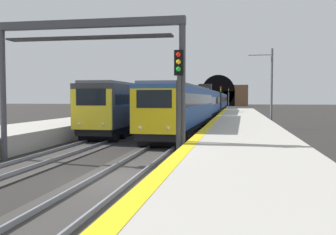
{
  "coord_description": "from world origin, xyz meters",
  "views": [
    {
      "loc": [
        -12.89,
        -4.21,
        2.95
      ],
      "look_at": [
        12.6,
        0.4,
        1.6
      ],
      "focal_mm": 40.75,
      "sensor_mm": 36.0,
      "label": 1
    }
  ],
  "objects_px": {
    "train_main_approaching": "(211,102)",
    "overhead_signal_gantry": "(88,54)",
    "railway_signal_far": "(229,96)",
    "railway_signal_near": "(179,97)",
    "railway_signal_mid": "(221,98)",
    "catenary_mast_near": "(271,87)",
    "train_adjacent_platform": "(156,103)"
  },
  "relations": [
    {
      "from": "train_adjacent_platform",
      "to": "railway_signal_far",
      "type": "distance_m",
      "value": 70.82
    },
    {
      "from": "railway_signal_near",
      "to": "railway_signal_far",
      "type": "bearing_deg",
      "value": -180.0
    },
    {
      "from": "railway_signal_near",
      "to": "catenary_mast_near",
      "type": "height_order",
      "value": "catenary_mast_near"
    },
    {
      "from": "train_main_approaching",
      "to": "train_adjacent_platform",
      "type": "distance_m",
      "value": 21.03
    },
    {
      "from": "train_main_approaching",
      "to": "catenary_mast_near",
      "type": "relative_size",
      "value": 11.04
    },
    {
      "from": "railway_signal_mid",
      "to": "railway_signal_near",
      "type": "bearing_deg",
      "value": 0.0
    },
    {
      "from": "train_main_approaching",
      "to": "railway_signal_near",
      "type": "distance_m",
      "value": 46.42
    },
    {
      "from": "railway_signal_far",
      "to": "overhead_signal_gantry",
      "type": "bearing_deg",
      "value": -2.5
    },
    {
      "from": "train_main_approaching",
      "to": "train_adjacent_platform",
      "type": "bearing_deg",
      "value": -11.95
    },
    {
      "from": "railway_signal_near",
      "to": "railway_signal_mid",
      "type": "xyz_separation_m",
      "value": [
        41.68,
        0.0,
        -0.13
      ]
    },
    {
      "from": "train_main_approaching",
      "to": "overhead_signal_gantry",
      "type": "relative_size",
      "value": 9.58
    },
    {
      "from": "train_main_approaching",
      "to": "train_adjacent_platform",
      "type": "relative_size",
      "value": 2.2
    },
    {
      "from": "train_main_approaching",
      "to": "overhead_signal_gantry",
      "type": "distance_m",
      "value": 46.04
    },
    {
      "from": "train_main_approaching",
      "to": "train_adjacent_platform",
      "type": "height_order",
      "value": "train_main_approaching"
    },
    {
      "from": "overhead_signal_gantry",
      "to": "railway_signal_mid",
      "type": "bearing_deg",
      "value": -5.79
    },
    {
      "from": "railway_signal_far",
      "to": "railway_signal_near",
      "type": "bearing_deg",
      "value": 0.0
    },
    {
      "from": "railway_signal_far",
      "to": "overhead_signal_gantry",
      "type": "distance_m",
      "value": 96.02
    },
    {
      "from": "railway_signal_mid",
      "to": "railway_signal_far",
      "type": "distance_m",
      "value": 54.72
    },
    {
      "from": "railway_signal_mid",
      "to": "overhead_signal_gantry",
      "type": "distance_m",
      "value": 41.46
    },
    {
      "from": "railway_signal_near",
      "to": "railway_signal_far",
      "type": "relative_size",
      "value": 0.86
    },
    {
      "from": "railway_signal_far",
      "to": "overhead_signal_gantry",
      "type": "xyz_separation_m",
      "value": [
        -95.91,
        4.18,
        1.46
      ]
    },
    {
      "from": "railway_signal_mid",
      "to": "railway_signal_far",
      "type": "height_order",
      "value": "railway_signal_far"
    },
    {
      "from": "railway_signal_near",
      "to": "railway_signal_far",
      "type": "xyz_separation_m",
      "value": [
        96.39,
        -0.0,
        0.46
      ]
    },
    {
      "from": "railway_signal_near",
      "to": "railway_signal_far",
      "type": "height_order",
      "value": "railway_signal_far"
    },
    {
      "from": "railway_signal_mid",
      "to": "catenary_mast_near",
      "type": "height_order",
      "value": "catenary_mast_near"
    },
    {
      "from": "train_main_approaching",
      "to": "train_adjacent_platform",
      "type": "xyz_separation_m",
      "value": [
        -20.49,
        4.72,
        0.08
      ]
    },
    {
      "from": "railway_signal_mid",
      "to": "overhead_signal_gantry",
      "type": "relative_size",
      "value": 0.53
    },
    {
      "from": "train_main_approaching",
      "to": "railway_signal_far",
      "type": "xyz_separation_m",
      "value": [
        50.01,
        -1.82,
        1.22
      ]
    },
    {
      "from": "train_main_approaching",
      "to": "overhead_signal_gantry",
      "type": "bearing_deg",
      "value": -1.93
    },
    {
      "from": "train_main_approaching",
      "to": "overhead_signal_gantry",
      "type": "height_order",
      "value": "overhead_signal_gantry"
    },
    {
      "from": "railway_signal_near",
      "to": "railway_signal_mid",
      "type": "relative_size",
      "value": 1.05
    },
    {
      "from": "train_main_approaching",
      "to": "railway_signal_mid",
      "type": "xyz_separation_m",
      "value": [
        -4.7,
        -1.82,
        0.63
      ]
    }
  ]
}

